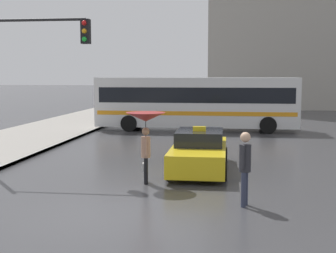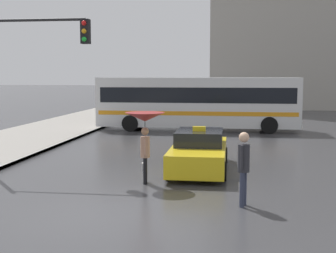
{
  "view_description": "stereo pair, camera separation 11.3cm",
  "coord_description": "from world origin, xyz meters",
  "px_view_note": "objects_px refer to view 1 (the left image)",
  "views": [
    {
      "loc": [
        2.68,
        -10.26,
        3.24
      ],
      "look_at": [
        0.52,
        6.6,
        1.4
      ],
      "focal_mm": 50.0,
      "sensor_mm": 36.0,
      "label": 1
    },
    {
      "loc": [
        2.79,
        -10.24,
        3.24
      ],
      "look_at": [
        0.52,
        6.6,
        1.4
      ],
      "focal_mm": 50.0,
      "sensor_mm": 36.0,
      "label": 2
    }
  ],
  "objects_px": {
    "city_bus": "(196,101)",
    "pedestrian_with_umbrella": "(146,124)",
    "taxi": "(199,152)",
    "traffic_light": "(25,60)",
    "pedestrian_man": "(245,162)"
  },
  "relations": [
    {
      "from": "pedestrian_with_umbrella",
      "to": "traffic_light",
      "type": "distance_m",
      "value": 5.0
    },
    {
      "from": "taxi",
      "to": "traffic_light",
      "type": "bearing_deg",
      "value": 7.63
    },
    {
      "from": "taxi",
      "to": "pedestrian_man",
      "type": "bearing_deg",
      "value": 107.85
    },
    {
      "from": "taxi",
      "to": "city_bus",
      "type": "height_order",
      "value": "city_bus"
    },
    {
      "from": "pedestrian_with_umbrella",
      "to": "traffic_light",
      "type": "xyz_separation_m",
      "value": [
        -4.37,
        1.42,
        1.97
      ]
    },
    {
      "from": "pedestrian_man",
      "to": "traffic_light",
      "type": "bearing_deg",
      "value": -99.87
    },
    {
      "from": "pedestrian_man",
      "to": "pedestrian_with_umbrella",
      "type": "bearing_deg",
      "value": -110.31
    },
    {
      "from": "taxi",
      "to": "pedestrian_man",
      "type": "xyz_separation_m",
      "value": [
        1.39,
        -4.33,
        0.48
      ]
    },
    {
      "from": "pedestrian_with_umbrella",
      "to": "pedestrian_man",
      "type": "relative_size",
      "value": 1.16
    },
    {
      "from": "taxi",
      "to": "city_bus",
      "type": "bearing_deg",
      "value": -85.59
    },
    {
      "from": "city_bus",
      "to": "traffic_light",
      "type": "height_order",
      "value": "traffic_light"
    },
    {
      "from": "city_bus",
      "to": "pedestrian_with_umbrella",
      "type": "bearing_deg",
      "value": -1.99
    },
    {
      "from": "traffic_light",
      "to": "taxi",
      "type": "bearing_deg",
      "value": 7.63
    },
    {
      "from": "taxi",
      "to": "pedestrian_man",
      "type": "relative_size",
      "value": 2.53
    },
    {
      "from": "taxi",
      "to": "city_bus",
      "type": "distance_m",
      "value": 12.04
    }
  ]
}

